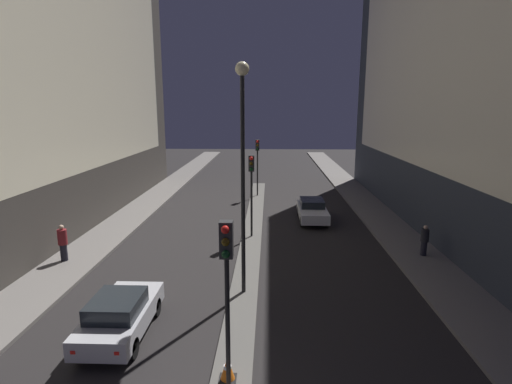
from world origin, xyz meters
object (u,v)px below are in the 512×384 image
Objects in this scene: car_right_lane at (312,210)px; pedestrian_on_right_sidewalk at (425,240)px; street_lamp at (243,145)px; pedestrian_on_left_sidewalk at (63,242)px; traffic_light_mid at (251,178)px; traffic_light_far at (257,155)px; car_left_lane at (120,315)px; traffic_cone_far at (228,369)px; traffic_light_near at (227,272)px.

car_right_lane is 2.81× the size of pedestrian_on_right_sidewalk.
street_lamp is 10.61m from pedestrian_on_left_sidewalk.
street_lamp is at bearing -90.00° from traffic_light_mid.
traffic_light_far is 2.61× the size of pedestrian_on_left_sidewalk.
pedestrian_on_right_sidewalk is (17.65, 1.30, -0.12)m from pedestrian_on_left_sidewalk.
traffic_light_far is at bearing 90.00° from traffic_light_mid.
car_left_lane is (-3.87, -10.15, -2.81)m from traffic_light_mid.
pedestrian_on_right_sidewalk reaches higher than traffic_cone_far.
car_right_lane is 2.46× the size of pedestrian_on_left_sidewalk.
street_lamp is at bearing 38.58° from car_left_lane.
pedestrian_on_right_sidewalk is (4.89, -6.59, 0.24)m from car_right_lane.
traffic_light_far is at bearing 59.27° from pedestrian_on_left_sidewalk.
car_right_lane is at bearing 44.55° from traffic_light_mid.
pedestrian_on_right_sidewalk is at bearing 49.55° from traffic_light_near.
pedestrian_on_right_sidewalk is at bearing -17.63° from traffic_light_mid.
traffic_cone_far is (-0.09, -23.27, -3.10)m from traffic_light_far.
car_right_lane is (3.87, 16.85, -2.84)m from traffic_light_near.
traffic_light_mid is at bearing 90.00° from traffic_light_near.
pedestrian_on_left_sidewalk is at bearing -175.78° from pedestrian_on_right_sidewalk.
traffic_light_near is 17.52m from car_right_lane.
street_lamp reaches higher than traffic_cone_far.
traffic_light_far is 0.53× the size of street_lamp.
traffic_light_mid is at bearing 69.16° from car_left_lane.
traffic_light_near is at bearing -90.00° from traffic_light_mid.
traffic_light_near reaches higher than pedestrian_on_left_sidewalk.
traffic_light_near is at bearing -36.83° from car_left_lane.
pedestrian_on_right_sidewalk is at bearing -53.43° from car_right_lane.
traffic_light_far reaches higher than traffic_cone_far.
street_lamp is 7.71m from traffic_cone_far.
traffic_light_mid is 10.10m from pedestrian_on_left_sidewalk.
traffic_light_near and traffic_light_mid have the same top height.
traffic_cone_far is (-0.09, -12.40, -3.10)m from traffic_light_mid.
street_lamp is 10.99m from pedestrian_on_right_sidewalk.
traffic_light_mid reaches higher than car_left_lane.
car_left_lane is 7.89m from pedestrian_on_left_sidewalk.
pedestrian_on_left_sidewalk is (-8.80, 8.31, 0.62)m from traffic_cone_far.
traffic_light_near is 12.87m from pedestrian_on_left_sidewalk.
pedestrian_on_right_sidewalk is (8.75, 4.29, -5.08)m from street_lamp.
traffic_light_near is 3.17m from traffic_cone_far.
traffic_light_far is at bearing 90.00° from street_lamp.
traffic_light_mid is 12.78m from traffic_cone_far.
street_lamp is at bearing 90.00° from traffic_light_near.
car_right_lane is at bearing 76.27° from traffic_cone_far.
pedestrian_on_right_sidewalk is (12.62, 7.37, 0.21)m from car_left_lane.
traffic_cone_far is at bearing -91.01° from street_lamp.
traffic_cone_far is 4.40m from car_left_lane.
traffic_light_near is at bearing -130.45° from pedestrian_on_right_sidewalk.
car_left_lane is at bearing -110.84° from traffic_light_mid.
traffic_light_far is (0.00, 10.87, 0.00)m from traffic_light_mid.
pedestrian_on_left_sidewalk is (-12.76, -7.89, 0.36)m from car_right_lane.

